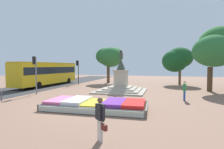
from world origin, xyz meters
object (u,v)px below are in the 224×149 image
traffic_light_far_corner (78,68)px  kerb_bollard_north (1,96)px  statue_monument (121,84)px  traffic_light_mid_block (35,68)px  pedestrian_with_handbag (100,117)px  pedestrian_near_planter (185,89)px  city_bus (47,72)px  flower_planter (96,105)px

traffic_light_far_corner → kerb_bollard_north: (0.06, -13.52, -2.16)m
statue_monument → traffic_light_mid_block: bearing=-151.6°
traffic_light_far_corner → pedestrian_with_handbag: size_ratio=2.19×
statue_monument → pedestrian_with_handbag: (2.27, -12.86, 0.15)m
pedestrian_near_planter → kerb_bollard_north: size_ratio=2.17×
traffic_light_mid_block → pedestrian_near_planter: traffic_light_mid_block is taller
city_bus → pedestrian_near_planter: (17.90, -6.27, -0.99)m
statue_monument → kerb_bollard_north: (-8.20, -7.89, -0.41)m
traffic_light_mid_block → pedestrian_with_handbag: 13.40m
flower_planter → statue_monument: 8.24m
flower_planter → pedestrian_with_handbag: bearing=-66.2°
flower_planter → pedestrian_near_planter: bearing=38.0°
pedestrian_with_handbag → statue_monument: bearing=100.0°
statue_monument → traffic_light_mid_block: 9.14m
city_bus → pedestrian_with_handbag: size_ratio=6.99×
flower_planter → pedestrian_near_planter: pedestrian_near_planter is taller
traffic_light_mid_block → kerb_bollard_north: 4.27m
statue_monument → traffic_light_far_corner: 10.14m
flower_planter → traffic_light_mid_block: 9.33m
statue_monument → pedestrian_with_handbag: 13.06m
flower_planter → kerb_bollard_north: kerb_bollard_north is taller
city_bus → pedestrian_with_handbag: (13.92, -15.60, -0.98)m
traffic_light_far_corner → flower_planter: bearing=-58.5°
statue_monument → pedestrian_with_handbag: bearing=-80.0°
city_bus → kerb_bollard_north: size_ratio=15.68×
flower_planter → kerb_bollard_north: size_ratio=9.29×
traffic_light_mid_block → kerb_bollard_north: traffic_light_mid_block is taller
pedestrian_with_handbag → traffic_light_mid_block: bearing=139.7°
pedestrian_with_handbag → pedestrian_near_planter: size_ratio=1.03×
flower_planter → pedestrian_near_planter: (6.02, 4.69, 0.67)m
traffic_light_mid_block → pedestrian_near_planter: (14.12, 0.73, -1.68)m
pedestrian_with_handbag → pedestrian_near_planter: bearing=66.9°
traffic_light_mid_block → city_bus: (-3.77, 7.00, -0.69)m
flower_planter → city_bus: city_bus is taller
kerb_bollard_north → pedestrian_near_planter: bearing=16.8°
flower_planter → kerb_bollard_north: bearing=177.8°
pedestrian_near_planter → kerb_bollard_north: 15.09m
flower_planter → pedestrian_with_handbag: (2.04, -4.63, 0.68)m
traffic_light_mid_block → pedestrian_with_handbag: bearing=-40.3°
traffic_light_far_corner → pedestrian_near_planter: (14.50, -9.15, -1.61)m
city_bus → pedestrian_near_planter: bearing=-19.3°
flower_planter → traffic_light_mid_block: bearing=154.0°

